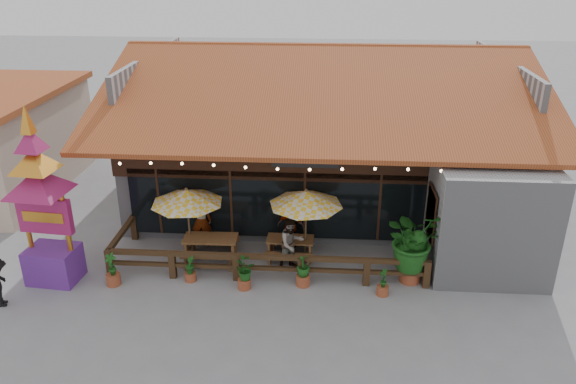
# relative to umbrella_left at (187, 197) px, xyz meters

# --- Properties ---
(ground) EXTENTS (100.00, 100.00, 0.00)m
(ground) POSITION_rel_umbrella_left_xyz_m (4.24, -0.82, -2.18)
(ground) COLOR gray
(ground) RESTS_ON ground
(restaurant_building) EXTENTS (15.50, 14.73, 6.09)m
(restaurant_building) POSITION_rel_umbrella_left_xyz_m (4.50, 5.79, 0.02)
(restaurant_building) COLOR #A2A2A7
(restaurant_building) RESTS_ON ground
(patio_railing) EXTENTS (10.00, 2.60, 0.92)m
(patio_railing) POSITION_rel_umbrella_left_xyz_m (1.98, -1.08, -1.57)
(patio_railing) COLOR #412B17
(patio_railing) RESTS_ON ground
(umbrella_left) EXTENTS (2.89, 2.89, 2.50)m
(umbrella_left) POSITION_rel_umbrella_left_xyz_m (0.00, 0.00, 0.00)
(umbrella_left) COLOR brown
(umbrella_left) RESTS_ON ground
(umbrella_right) EXTENTS (2.76, 2.76, 2.54)m
(umbrella_right) POSITION_rel_umbrella_left_xyz_m (3.81, 0.08, 0.03)
(umbrella_right) COLOR brown
(umbrella_right) RESTS_ON ground
(picnic_table_left) EXTENTS (1.79, 1.56, 0.84)m
(picnic_table_left) POSITION_rel_umbrella_left_xyz_m (0.73, -0.19, -1.62)
(picnic_table_left) COLOR brown
(picnic_table_left) RESTS_ON ground
(picnic_table_right) EXTENTS (1.57, 1.36, 0.74)m
(picnic_table_right) POSITION_rel_umbrella_left_xyz_m (3.31, 0.12, -1.68)
(picnic_table_right) COLOR brown
(picnic_table_right) RESTS_ON ground
(thai_sign_tower) EXTENTS (2.41, 2.41, 6.00)m
(thai_sign_tower) POSITION_rel_umbrella_left_xyz_m (-3.86, -1.70, 0.99)
(thai_sign_tower) COLOR #632790
(thai_sign_tower) RESTS_ON ground
(tropical_plant) EXTENTS (2.26, 2.16, 2.44)m
(tropical_plant) POSITION_rel_umbrella_left_xyz_m (7.10, -1.00, -0.79)
(tropical_plant) COLOR brown
(tropical_plant) RESTS_ON ground
(diner_a) EXTENTS (0.72, 0.49, 1.91)m
(diner_a) POSITION_rel_umbrella_left_xyz_m (0.23, 0.78, -1.23)
(diner_a) COLOR #341B10
(diner_a) RESTS_ON ground
(diner_b) EXTENTS (1.11, 1.05, 1.80)m
(diner_b) POSITION_rel_umbrella_left_xyz_m (3.39, -0.52, -1.28)
(diner_b) COLOR #341B10
(diner_b) RESTS_ON ground
(diner_c) EXTENTS (1.03, 0.61, 1.64)m
(diner_c) POSITION_rel_umbrella_left_xyz_m (3.29, 0.85, -1.36)
(diner_c) COLOR #341B10
(diner_c) RESTS_ON ground
(planter_a) EXTENTS (0.44, 0.44, 1.07)m
(planter_a) POSITION_rel_umbrella_left_xyz_m (-1.98, -1.85, -1.73)
(planter_a) COLOR brown
(planter_a) RESTS_ON ground
(planter_b) EXTENTS (0.35, 0.37, 0.87)m
(planter_b) POSITION_rel_umbrella_left_xyz_m (0.32, -1.47, -1.79)
(planter_b) COLOR brown
(planter_b) RESTS_ON ground
(planter_c) EXTENTS (0.77, 0.74, 0.98)m
(planter_c) POSITION_rel_umbrella_left_xyz_m (2.04, -1.78, -1.63)
(planter_c) COLOR brown
(planter_c) RESTS_ON ground
(planter_d) EXTENTS (0.56, 0.56, 1.05)m
(planter_d) POSITION_rel_umbrella_left_xyz_m (3.81, -1.48, -1.68)
(planter_d) COLOR brown
(planter_d) RESTS_ON ground
(planter_e) EXTENTS (0.36, 0.36, 0.88)m
(planter_e) POSITION_rel_umbrella_left_xyz_m (6.19, -1.84, -1.81)
(planter_e) COLOR brown
(planter_e) RESTS_ON ground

